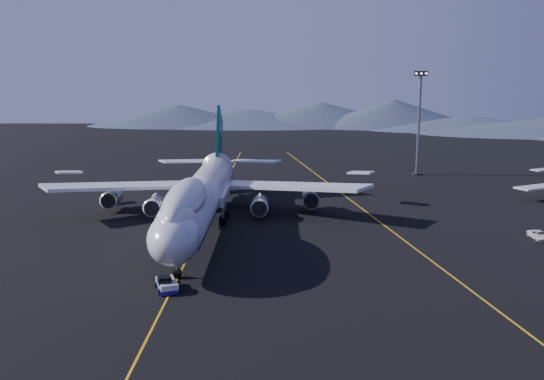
{
  "coord_description": "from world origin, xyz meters",
  "views": [
    {
      "loc": [
        12.56,
        -99.79,
        24.69
      ],
      "look_at": [
        11.75,
        2.91,
        6.0
      ],
      "focal_mm": 40.0,
      "sensor_mm": 36.0,
      "label": 1
    }
  ],
  "objects_px": {
    "pushback_tug": "(167,285)",
    "floodlight_mast": "(419,123)",
    "boeing_747": "(202,194)",
    "service_van": "(539,235)"
  },
  "relations": [
    {
      "from": "pushback_tug",
      "to": "floodlight_mast",
      "type": "bearing_deg",
      "value": 40.54
    },
    {
      "from": "boeing_747",
      "to": "service_van",
      "type": "distance_m",
      "value": 54.61
    },
    {
      "from": "boeing_747",
      "to": "service_van",
      "type": "xyz_separation_m",
      "value": [
        53.9,
        -7.03,
        -5.16
      ]
    },
    {
      "from": "pushback_tug",
      "to": "floodlight_mast",
      "type": "xyz_separation_m",
      "value": [
        50.11,
        89.83,
        13.08
      ]
    },
    {
      "from": "service_van",
      "to": "floodlight_mast",
      "type": "height_order",
      "value": "floodlight_mast"
    },
    {
      "from": "pushback_tug",
      "to": "boeing_747",
      "type": "bearing_deg",
      "value": 68.77
    },
    {
      "from": "boeing_747",
      "to": "service_van",
      "type": "bearing_deg",
      "value": -7.43
    },
    {
      "from": "boeing_747",
      "to": "floodlight_mast",
      "type": "relative_size",
      "value": 2.69
    },
    {
      "from": "boeing_747",
      "to": "pushback_tug",
      "type": "height_order",
      "value": "boeing_747"
    },
    {
      "from": "boeing_747",
      "to": "pushback_tug",
      "type": "relative_size",
      "value": 15.3
    }
  ]
}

